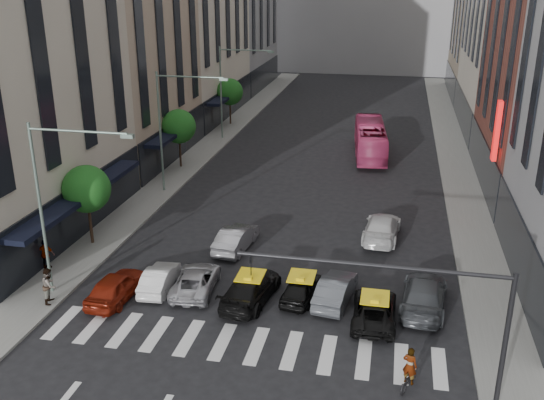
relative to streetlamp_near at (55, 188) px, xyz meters
The scene contains 27 objects.
ground 12.32m from the streetlamp_near, 21.72° to the right, with size 160.00×160.00×0.00m, color black.
sidewalk_left 26.69m from the streetlamp_near, 93.21° to the left, with size 3.00×96.00×0.15m, color slate.
sidewalk_right 34.27m from the streetlamp_near, 50.35° to the left, with size 3.00×96.00×0.15m, color slate.
building_left_b 25.72m from the streetlamp_near, 106.16° to the left, with size 8.00×16.00×24.00m, color tan.
tree_near 6.65m from the streetlamp_near, 106.32° to the left, with size 2.88×2.88×4.95m.
tree_mid 22.18m from the streetlamp_near, 94.56° to the left, with size 2.88×2.88×4.95m.
tree_far 38.11m from the streetlamp_near, 92.65° to the left, with size 2.88×2.88×4.95m.
streetlamp_near is the anchor object (origin of this frame).
streetlamp_mid 16.00m from the streetlamp_near, 90.00° to the left, with size 5.38×0.25×9.00m.
streetlamp_far 32.00m from the streetlamp_near, 90.00° to the left, with size 5.38×0.25×9.00m.
traffic_signal 18.48m from the streetlamp_near, 15.74° to the right, with size 10.10×0.20×6.00m.
liberty_sign 27.73m from the streetlamp_near, 35.24° to the left, with size 0.30×0.70×4.00m.
car_red 5.81m from the streetlamp_near, ahead, with size 1.71×4.26×1.45m, color maroon.
car_white_front 7.06m from the streetlamp_near, 19.67° to the left, with size 1.33×3.81×1.25m, color white.
car_silver 8.46m from the streetlamp_near, 15.74° to the left, with size 2.06×4.47×1.24m, color #ADADB3.
taxi_left 10.85m from the streetlamp_near, ahead, with size 2.02×4.97×1.44m, color black.
taxi_center 13.22m from the streetlamp_near, ahead, with size 1.50×3.73×1.27m, color black.
car_grey_mid 14.80m from the streetlamp_near, ahead, with size 1.48×4.24×1.40m, color #484C51.
taxi_right 16.58m from the streetlamp_near, ahead, with size 2.06×4.46×1.24m, color black.
car_grey_curb 18.94m from the streetlamp_near, ahead, with size 2.15×5.28×1.53m, color #414448.
car_row2_left 11.37m from the streetlamp_near, 45.35° to the left, with size 1.53×4.38×1.44m, color gray.
car_row2_right 19.63m from the streetlamp_near, 34.05° to the left, with size 2.10×5.16×1.50m, color silver.
bus 32.66m from the streetlamp_near, 64.54° to the left, with size 2.53×10.83×3.02m, color #C93B70.
motorcycle 18.63m from the streetlamp_near, 13.38° to the right, with size 0.53×1.53×0.80m, color black.
rider 18.30m from the streetlamp_near, 13.38° to the right, with size 0.60×0.39×1.64m, color gray.
pedestrian_near 4.94m from the streetlamp_near, 108.50° to the right, with size 0.91×0.71×1.88m, color gray.
pedestrian_far 5.95m from the streetlamp_near, 138.68° to the left, with size 1.03×0.43×1.75m, color gray.
Camera 1 is at (6.01, -21.10, 15.80)m, focal length 40.00 mm.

